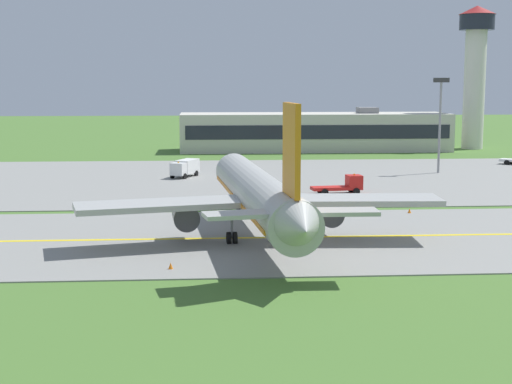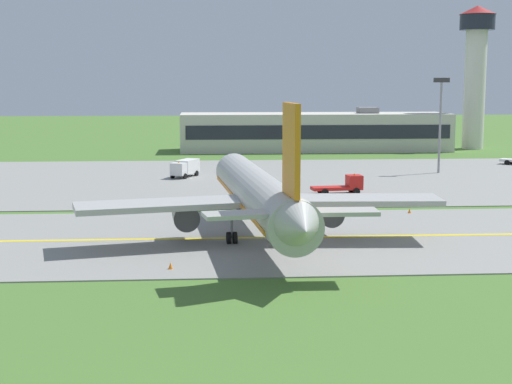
% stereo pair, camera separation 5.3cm
% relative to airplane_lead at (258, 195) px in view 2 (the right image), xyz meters
% --- Properties ---
extents(ground_plane, '(500.00, 500.00, 0.00)m').
position_rel_airplane_lead_xyz_m(ground_plane, '(4.59, 0.43, -4.13)').
color(ground_plane, '#47702D').
extents(taxiway_strip, '(240.00, 28.00, 0.10)m').
position_rel_airplane_lead_xyz_m(taxiway_strip, '(4.59, 0.43, -4.08)').
color(taxiway_strip, gray).
rests_on(taxiway_strip, ground).
extents(apron_pad, '(140.00, 52.00, 0.10)m').
position_rel_airplane_lead_xyz_m(apron_pad, '(14.59, 42.43, -4.08)').
color(apron_pad, gray).
rests_on(apron_pad, ground).
extents(taxiway_centreline, '(220.00, 0.60, 0.01)m').
position_rel_airplane_lead_xyz_m(taxiway_centreline, '(4.59, 0.43, -4.03)').
color(taxiway_centreline, yellow).
rests_on(taxiway_centreline, taxiway_strip).
extents(airplane_lead, '(32.40, 39.66, 12.70)m').
position_rel_airplane_lead_xyz_m(airplane_lead, '(0.00, 0.00, 0.00)').
color(airplane_lead, '#ADADA8').
rests_on(airplane_lead, ground).
extents(service_truck_baggage, '(4.36, 6.31, 2.60)m').
position_rel_airplane_lead_xyz_m(service_truck_baggage, '(-7.72, 45.20, -2.60)').
color(service_truck_baggage, silver).
rests_on(service_truck_baggage, ground).
extents(service_truck_fuel, '(6.59, 2.92, 2.59)m').
position_rel_airplane_lead_xyz_m(service_truck_fuel, '(12.88, 27.02, -2.95)').
color(service_truck_fuel, red).
rests_on(service_truck_fuel, ground).
extents(terminal_building, '(54.88, 12.95, 8.85)m').
position_rel_airplane_lead_xyz_m(terminal_building, '(17.85, 87.83, -0.29)').
color(terminal_building, beige).
rests_on(terminal_building, ground).
extents(control_tower, '(7.60, 7.60, 29.67)m').
position_rel_airplane_lead_xyz_m(control_tower, '(51.87, 89.85, 13.58)').
color(control_tower, silver).
rests_on(control_tower, ground).
extents(apron_light_mast, '(2.40, 0.50, 14.70)m').
position_rel_airplane_lead_xyz_m(apron_light_mast, '(31.41, 47.61, 5.19)').
color(apron_light_mast, gray).
rests_on(apron_light_mast, ground).
extents(traffic_cone_near_edge, '(0.44, 0.44, 0.60)m').
position_rel_airplane_lead_xyz_m(traffic_cone_near_edge, '(17.24, 12.31, -3.83)').
color(traffic_cone_near_edge, orange).
rests_on(traffic_cone_near_edge, ground).
extents(traffic_cone_mid_edge, '(0.44, 0.44, 0.60)m').
position_rel_airplane_lead_xyz_m(traffic_cone_mid_edge, '(-7.42, -10.62, -3.83)').
color(traffic_cone_mid_edge, orange).
rests_on(traffic_cone_mid_edge, ground).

